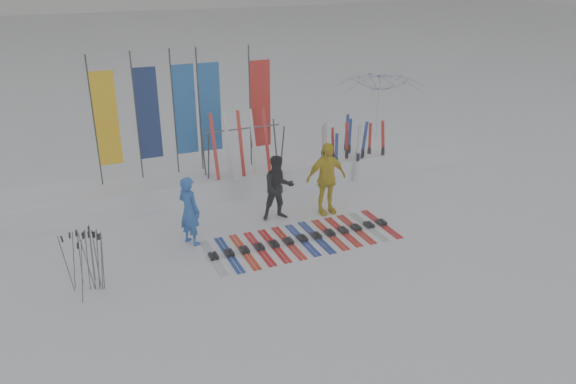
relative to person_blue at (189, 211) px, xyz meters
name	(u,v)px	position (x,y,z in m)	size (l,w,h in m)	color
ground	(310,266)	(1.97, -1.96, -0.78)	(120.00, 120.00, 0.00)	white
snow_bank	(238,177)	(1.97, 2.64, -0.48)	(14.00, 1.60, 0.60)	white
person_blue	(189,211)	(0.00, 0.00, 0.00)	(0.57, 0.37, 1.56)	blue
person_black	(278,188)	(2.25, 0.41, 0.01)	(0.77, 0.60, 1.58)	black
person_yellow	(326,178)	(3.44, 0.27, 0.12)	(1.06, 0.44, 1.80)	yellow
tent_canopy	(379,113)	(7.05, 3.75, 0.53)	(2.85, 2.91, 2.62)	white
ski_row	(302,239)	(2.29, -0.85, -0.75)	(4.28, 1.67, 0.07)	silver
pole_cluster	(88,261)	(-2.20, -1.06, -0.18)	(0.76, 0.86, 1.23)	#595B60
feather_flags	(183,111)	(0.63, 2.83, 1.46)	(4.50, 0.23, 3.20)	#383A3F
ski_rack	(243,143)	(2.02, 2.24, 0.60)	(2.04, 0.80, 1.23)	#383A3F
upright_skis	(349,151)	(5.14, 2.16, 0.02)	(1.66, 1.08, 1.69)	navy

